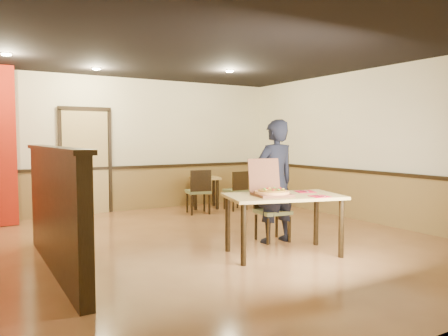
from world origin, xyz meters
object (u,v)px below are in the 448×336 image
at_px(side_table, 205,185).
at_px(pizza_box, 270,191).
at_px(main_table, 283,203).
at_px(diner, 275,181).
at_px(condiment, 200,173).
at_px(diner_chair, 270,208).
at_px(side_chair_left, 199,190).
at_px(side_chair_right, 237,189).

bearing_deg(side_table, pizza_box, -105.83).
xyz_separation_m(main_table, diner, (0.32, 0.60, 0.22)).
xyz_separation_m(diner, condiment, (0.55, 3.42, -0.15)).
height_order(diner_chair, side_chair_left, side_chair_left).
distance_m(diner_chair, side_table, 3.22).
bearing_deg(condiment, side_chair_right, -54.64).
bearing_deg(side_chair_left, side_chair_right, -167.98).
bearing_deg(pizza_box, diner, 60.68).
bearing_deg(diner, main_table, 60.92).
bearing_deg(side_chair_left, diner, 98.84).
bearing_deg(pizza_box, diner_chair, 65.58).
distance_m(diner_chair, side_chair_right, 2.76).
bearing_deg(diner, side_chair_left, -94.12).
bearing_deg(side_table, main_table, -103.23).
xyz_separation_m(side_table, condiment, (-0.05, 0.10, 0.24)).
xyz_separation_m(main_table, condiment, (0.87, 4.02, 0.07)).
bearing_deg(side_table, side_chair_left, -126.99).
height_order(side_chair_left, condiment, side_chair_left).
relative_size(diner, condiment, 12.02).
distance_m(pizza_box, condiment, 4.11).
distance_m(diner_chair, pizza_box, 0.94).
relative_size(main_table, diner, 0.91).
bearing_deg(main_table, side_chair_right, 82.56).
distance_m(side_chair_left, condiment, 0.87).
relative_size(main_table, condiment, 10.99).
relative_size(main_table, side_chair_right, 1.98).
xyz_separation_m(side_chair_left, pizza_box, (-0.63, -3.25, 0.36)).
height_order(diner_chair, pizza_box, pizza_box).
xyz_separation_m(diner_chair, side_table, (0.57, 3.17, 0.02)).
distance_m(main_table, diner_chair, 0.84).
bearing_deg(pizza_box, side_table, 86.60).
distance_m(side_chair_right, condiment, 0.92).
xyz_separation_m(side_chair_left, side_table, (0.46, 0.62, 0.02)).
xyz_separation_m(main_table, side_chair_right, (1.37, 3.30, -0.23)).
relative_size(diner_chair, pizza_box, 1.47).
relative_size(main_table, side_chair_left, 1.83).
height_order(diner_chair, side_table, diner_chair).
bearing_deg(pizza_box, side_chair_left, 91.41).
bearing_deg(side_chair_right, pizza_box, 62.46).
relative_size(diner_chair, condiment, 5.94).
bearing_deg(diner_chair, condiment, 87.21).
distance_m(side_table, pizza_box, 4.04).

